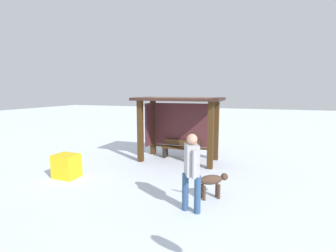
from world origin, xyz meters
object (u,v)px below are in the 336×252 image
person_walking (192,167)px  dog (212,181)px  bench_left_inside (181,150)px  grit_bin (67,166)px  bus_shelter (178,115)px

person_walking → dog: size_ratio=2.20×
bench_left_inside → grit_bin: (-2.62, -3.22, 0.01)m
grit_bin → dog: bearing=0.0°
bus_shelter → dog: size_ratio=4.04×
bench_left_inside → dog: (1.76, -3.22, 0.08)m
person_walking → grit_bin: person_walking is taller
bus_shelter → bench_left_inside: (0.09, 0.15, -1.34)m
person_walking → grit_bin: bearing=168.6°
person_walking → bus_shelter: bearing=111.5°
bus_shelter → bench_left_inside: bearing=60.0°
bus_shelter → person_walking: 4.24m
bus_shelter → grit_bin: bearing=-129.5°
person_walking → bench_left_inside: bearing=109.7°
dog → bench_left_inside: bearing=118.7°
bench_left_inside → dog: bearing=-61.3°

